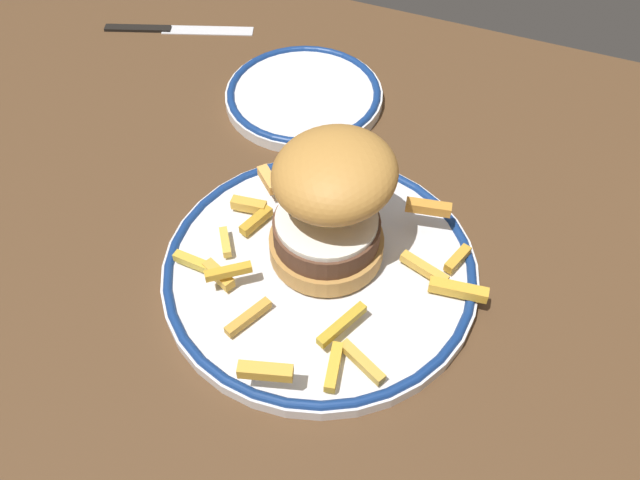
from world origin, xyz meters
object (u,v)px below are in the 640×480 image
object	(u,v)px
burger	(331,201)
side_plate	(304,95)
dinner_plate	(320,268)
knife	(167,28)

from	to	relation	value
burger	side_plate	world-z (taller)	burger
dinner_plate	side_plate	xyz separation A→B (cm)	(-10.39, 21.01, -0.00)
dinner_plate	burger	size ratio (longest dim) A/B	1.92
burger	knife	bearing A→B (deg)	141.03
burger	dinner_plate	bearing A→B (deg)	-93.82
knife	side_plate	bearing A→B (deg)	-16.67
dinner_plate	side_plate	bearing A→B (deg)	116.30
dinner_plate	side_plate	size ratio (longest dim) A/B	1.58
dinner_plate	knife	xyz separation A→B (cm)	(-31.11, 27.22, -0.58)
side_plate	knife	bearing A→B (deg)	163.33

